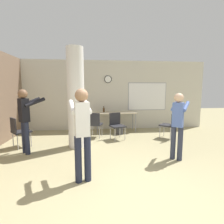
% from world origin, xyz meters
% --- Properties ---
extents(ground_plane, '(24.00, 24.00, 0.00)m').
position_xyz_m(ground_plane, '(0.00, 0.00, 0.00)').
color(ground_plane, tan).
extents(wall_back, '(8.00, 0.15, 2.80)m').
position_xyz_m(wall_back, '(0.03, 5.06, 1.40)').
color(wall_back, beige).
rests_on(wall_back, ground_plane).
extents(support_pillar, '(0.47, 0.47, 2.80)m').
position_xyz_m(support_pillar, '(-1.18, 2.84, 1.40)').
color(support_pillar, white).
rests_on(support_pillar, ground_plane).
extents(folding_table, '(1.59, 0.61, 0.76)m').
position_xyz_m(folding_table, '(0.18, 4.55, 0.70)').
color(folding_table, tan).
rests_on(folding_table, ground_plane).
extents(bottle_on_table, '(0.08, 0.08, 0.23)m').
position_xyz_m(bottle_on_table, '(-0.28, 4.68, 0.84)').
color(bottle_on_table, '#4C3319').
rests_on(bottle_on_table, folding_table).
extents(waste_bin, '(0.26, 0.26, 0.34)m').
position_xyz_m(waste_bin, '(0.26, 4.07, 0.17)').
color(waste_bin, '#38383D').
rests_on(waste_bin, ground_plane).
extents(chair_by_left_wall, '(0.62, 0.62, 0.87)m').
position_xyz_m(chair_by_left_wall, '(-2.80, 2.92, 0.51)').
color(chair_by_left_wall, '#232328').
rests_on(chair_by_left_wall, ground_plane).
extents(chair_table_left, '(0.54, 0.54, 0.87)m').
position_xyz_m(chair_table_left, '(-0.64, 3.73, 0.51)').
color(chair_table_left, '#232328').
rests_on(chair_table_left, ground_plane).
extents(chair_table_front, '(0.56, 0.56, 0.87)m').
position_xyz_m(chair_table_front, '(0.07, 3.47, 0.51)').
color(chair_table_front, '#232328').
rests_on(chair_table_front, ground_plane).
extents(chair_mid_room, '(0.62, 0.62, 0.87)m').
position_xyz_m(chair_mid_room, '(1.84, 3.33, 0.51)').
color(chair_mid_room, '#232328').
rests_on(chair_mid_room, ground_plane).
extents(person_playing_side, '(0.57, 0.64, 1.57)m').
position_xyz_m(person_playing_side, '(1.26, 1.65, 0.92)').
color(person_playing_side, '#2D3347').
rests_on(person_playing_side, ground_plane).
extents(person_playing_front, '(0.47, 0.65, 1.67)m').
position_xyz_m(person_playing_front, '(-0.89, 0.89, 0.98)').
color(person_playing_front, '#1E2338').
rests_on(person_playing_front, ground_plane).
extents(person_watching_back, '(0.64, 0.62, 1.65)m').
position_xyz_m(person_watching_back, '(-2.41, 2.43, 0.97)').
color(person_watching_back, '#1E2338').
rests_on(person_watching_back, ground_plane).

